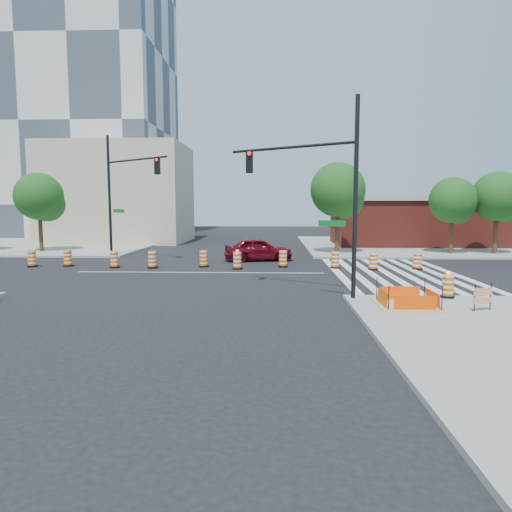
{
  "coord_description": "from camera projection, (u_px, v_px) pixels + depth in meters",
  "views": [
    {
      "loc": [
        4.17,
        -25.36,
        3.73
      ],
      "look_at": [
        3.34,
        -4.1,
        1.4
      ],
      "focal_mm": 32.0,
      "sensor_mm": 36.0,
      "label": 1
    }
  ],
  "objects": [
    {
      "name": "red_coupe",
      "position": [
        258.0,
        249.0,
        31.25
      ],
      "size": [
        4.92,
        2.75,
        1.58
      ],
      "primitive_type": "imported",
      "rotation": [
        0.0,
        0.0,
        1.77
      ],
      "color": "#5B0712",
      "rests_on": "ground"
    },
    {
      "name": "median_drum_0",
      "position": [
        32.0,
        259.0,
        28.09
      ],
      "size": [
        0.6,
        0.6,
        1.02
      ],
      "color": "black",
      "rests_on": "ground"
    },
    {
      "name": "median_drum_8",
      "position": [
        373.0,
        262.0,
        26.75
      ],
      "size": [
        0.6,
        0.6,
        1.02
      ],
      "color": "black",
      "rests_on": "ground"
    },
    {
      "name": "ground",
      "position": [
        200.0,
        272.0,
        25.76
      ],
      "size": [
        120.0,
        120.0,
        0.0
      ],
      "primitive_type": "plane",
      "color": "black",
      "rests_on": "ground"
    },
    {
      "name": "median_drum_6",
      "position": [
        283.0,
        259.0,
        27.95
      ],
      "size": [
        0.6,
        0.6,
        1.02
      ],
      "color": "black",
      "rests_on": "ground"
    },
    {
      "name": "signal_pole_se",
      "position": [
        317.0,
        181.0,
        18.23
      ],
      "size": [
        5.06,
        3.18,
        7.73
      ],
      "rotation": [
        0.0,
        0.0,
        2.59
      ],
      "color": "black",
      "rests_on": "ground"
    },
    {
      "name": "median_drum_3",
      "position": [
        152.0,
        260.0,
        27.49
      ],
      "size": [
        0.6,
        0.6,
        1.02
      ],
      "color": "black",
      "rests_on": "ground"
    },
    {
      "name": "brick_storefront",
      "position": [
        421.0,
        221.0,
        42.69
      ],
      "size": [
        16.5,
        8.5,
        4.6
      ],
      "color": "maroon",
      "rests_on": "ground"
    },
    {
      "name": "median_drum_5",
      "position": [
        237.0,
        261.0,
        27.06
      ],
      "size": [
        0.6,
        0.6,
        1.18
      ],
      "color": "black",
      "rests_on": "ground"
    },
    {
      "name": "beige_midrise",
      "position": [
        119.0,
        194.0,
        47.53
      ],
      "size": [
        14.0,
        10.0,
        10.0
      ],
      "primitive_type": "cube",
      "color": "#C3B895",
      "rests_on": "ground"
    },
    {
      "name": "crosswalk_east",
      "position": [
        396.0,
        273.0,
        25.33
      ],
      "size": [
        6.75,
        13.5,
        0.01
      ],
      "color": "silver",
      "rests_on": "ground"
    },
    {
      "name": "sidewalk_nw",
      "position": [
        46.0,
        244.0,
        44.33
      ],
      "size": [
        22.0,
        22.0,
        0.15
      ],
      "primitive_type": "cube",
      "color": "gray",
      "rests_on": "ground"
    },
    {
      "name": "tree_north_e",
      "position": [
        498.0,
        199.0,
        34.28
      ],
      "size": [
        3.73,
        3.73,
        6.34
      ],
      "color": "#382314",
      "rests_on": "ground"
    },
    {
      "name": "tree_north_d",
      "position": [
        453.0,
        203.0,
        34.51
      ],
      "size": [
        3.48,
        3.48,
        5.92
      ],
      "color": "#382314",
      "rests_on": "ground"
    },
    {
      "name": "sidewalk_ne",
      "position": [
        420.0,
        245.0,
        42.93
      ],
      "size": [
        22.0,
        22.0,
        0.15
      ],
      "primitive_type": "cube",
      "color": "gray",
      "rests_on": "ground"
    },
    {
      "name": "tree_north_b",
      "position": [
        40.0,
        199.0,
        36.23
      ],
      "size": [
        3.75,
        3.75,
        6.38
      ],
      "color": "#382314",
      "rests_on": "ground"
    },
    {
      "name": "median_drum_9",
      "position": [
        417.0,
        261.0,
        26.92
      ],
      "size": [
        0.6,
        0.6,
        1.02
      ],
      "color": "black",
      "rests_on": "ground"
    },
    {
      "name": "median_drum_1",
      "position": [
        68.0,
        259.0,
        28.36
      ],
      "size": [
        0.6,
        0.6,
        1.02
      ],
      "color": "black",
      "rests_on": "ground"
    },
    {
      "name": "median_drum_4",
      "position": [
        204.0,
        259.0,
        28.04
      ],
      "size": [
        0.6,
        0.6,
        1.02
      ],
      "color": "black",
      "rests_on": "ground"
    },
    {
      "name": "tree_north_c",
      "position": [
        338.0,
        193.0,
        34.57
      ],
      "size": [
        4.14,
        4.14,
        7.05
      ],
      "color": "#382314",
      "rests_on": "ground"
    },
    {
      "name": "lane_centerline",
      "position": [
        200.0,
        272.0,
        25.76
      ],
      "size": [
        14.0,
        0.12,
        0.01
      ],
      "primitive_type": "cube",
      "color": "silver",
      "rests_on": "ground"
    },
    {
      "name": "excavation_pit",
      "position": [
        407.0,
        304.0,
        16.44
      ],
      "size": [
        2.2,
        2.2,
        0.9
      ],
      "color": "tan",
      "rests_on": "ground"
    },
    {
      "name": "signal_pole_nw",
      "position": [
        124.0,
        184.0,
        31.89
      ],
      "size": [
        5.32,
        4.05,
        8.65
      ],
      "rotation": [
        0.0,
        0.0,
        -0.65
      ],
      "color": "black",
      "rests_on": "ground"
    },
    {
      "name": "median_drum_7",
      "position": [
        335.0,
        260.0,
        27.42
      ],
      "size": [
        0.6,
        0.6,
        1.02
      ],
      "color": "black",
      "rests_on": "ground"
    },
    {
      "name": "median_drum_2",
      "position": [
        114.0,
        260.0,
        27.66
      ],
      "size": [
        0.6,
        0.6,
        1.02
      ],
      "color": "black",
      "rests_on": "ground"
    },
    {
      "name": "barricade",
      "position": [
        483.0,
        296.0,
        15.6
      ],
      "size": [
        0.75,
        0.35,
        0.95
      ],
      "rotation": [
        0.0,
        0.0,
        0.41
      ],
      "color": "#E35804",
      "rests_on": "ground"
    },
    {
      "name": "pit_drum",
      "position": [
        448.0,
        287.0,
        17.87
      ],
      "size": [
        0.54,
        0.54,
        1.06
      ],
      "color": "black",
      "rests_on": "ground"
    },
    {
      "name": "tower_nw",
      "position": [
        53.0,
        58.0,
        58.02
      ],
      "size": [
        28.0,
        18.0,
        45.0
      ],
      "primitive_type": "cube",
      "color": "silver",
      "rests_on": "ground"
    }
  ]
}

